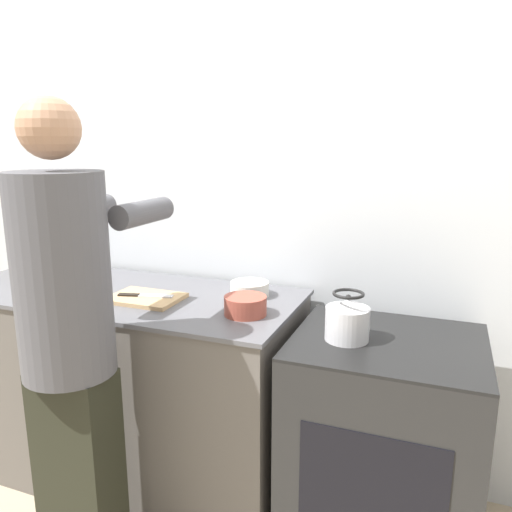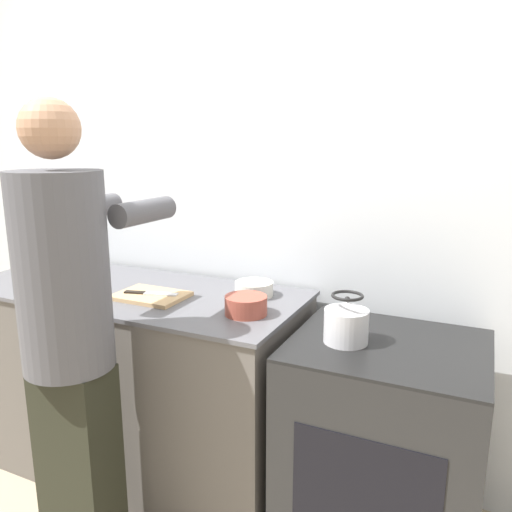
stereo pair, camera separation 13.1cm
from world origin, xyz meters
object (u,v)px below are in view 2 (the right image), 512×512
object	(u,v)px
person	(70,331)
knife	(149,293)
oven	(382,449)
bowl_prep	(246,305)
cutting_board	(151,296)
canister_jar	(40,256)
kettle	(346,322)

from	to	relation	value
person	knife	xyz separation A→B (m)	(-0.03, 0.50, -0.00)
oven	knife	xyz separation A→B (m)	(-1.05, -0.05, 0.51)
oven	bowl_prep	world-z (taller)	bowl_prep
knife	person	bearing A→B (deg)	-101.19
cutting_board	oven	bearing A→B (deg)	2.48
oven	bowl_prep	xyz separation A→B (m)	(-0.56, -0.06, 0.53)
knife	bowl_prep	bearing A→B (deg)	-16.48
person	canister_jar	xyz separation A→B (m)	(-0.87, 0.66, 0.05)
knife	bowl_prep	distance (m)	0.49
oven	knife	distance (m)	1.17
oven	cutting_board	size ratio (longest dim) A/B	2.86
cutting_board	canister_jar	bearing A→B (deg)	169.45
bowl_prep	canister_jar	distance (m)	1.34
knife	kettle	xyz separation A→B (m)	(0.90, -0.00, 0.01)
cutting_board	kettle	bearing A→B (deg)	-0.46
person	cutting_board	distance (m)	0.50
person	kettle	bearing A→B (deg)	29.75
kettle	canister_jar	size ratio (longest dim) A/B	1.27
knife	kettle	distance (m)	0.90
cutting_board	canister_jar	distance (m)	0.87
knife	canister_jar	distance (m)	0.86
oven	canister_jar	xyz separation A→B (m)	(-1.89, 0.11, 0.57)
knife	canister_jar	bearing A→B (deg)	154.50
person	kettle	world-z (taller)	person
knife	cutting_board	bearing A→B (deg)	11.46
cutting_board	knife	bearing A→B (deg)	-153.84
cutting_board	bowl_prep	bearing A→B (deg)	-2.13
kettle	canister_jar	xyz separation A→B (m)	(-1.74, 0.17, 0.05)
person	knife	size ratio (longest dim) A/B	7.14
person	canister_jar	world-z (taller)	person
oven	person	bearing A→B (deg)	-151.69
oven	canister_jar	bearing A→B (deg)	176.58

